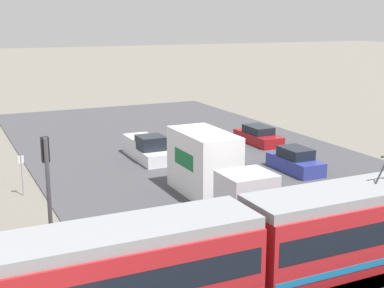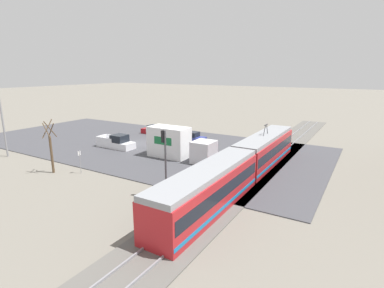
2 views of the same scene
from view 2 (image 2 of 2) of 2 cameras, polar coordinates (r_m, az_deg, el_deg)
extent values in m
plane|color=slate|center=(42.77, -9.87, 0.00)|extent=(320.00, 320.00, 0.00)
cube|color=#424247|center=(42.76, -9.87, 0.05)|extent=(23.05, 49.59, 0.08)
cube|color=#5B5954|center=(34.21, 13.49, -3.62)|extent=(64.78, 4.40, 0.08)
cube|color=gray|center=(34.39, 12.36, -3.27)|extent=(63.49, 0.10, 0.14)
cube|color=gray|center=(33.99, 14.66, -3.61)|extent=(63.49, 0.10, 0.14)
cube|color=#B21E23|center=(33.86, 13.65, -1.26)|extent=(12.93, 2.73, 2.81)
cube|color=black|center=(33.78, 13.68, -0.71)|extent=(12.55, 2.76, 0.94)
cube|color=#1970AD|center=(34.09, 13.57, -2.67)|extent=(12.81, 2.77, 0.27)
cube|color=gray|center=(33.49, 13.80, 1.39)|extent=(12.93, 2.51, 0.40)
cube|color=#B21E23|center=(22.14, 3.01, -9.01)|extent=(12.93, 2.73, 2.81)
cube|color=black|center=(22.01, 3.02, -8.21)|extent=(12.55, 2.76, 0.94)
cube|color=#1970AD|center=(22.49, 2.98, -11.05)|extent=(12.81, 2.77, 0.27)
cube|color=gray|center=(21.57, 3.06, -5.08)|extent=(12.93, 2.51, 0.40)
cylinder|color=#2D2D33|center=(33.76, 14.11, 2.77)|extent=(0.66, 0.07, 1.15)
cylinder|color=#2D2D33|center=(32.92, 13.64, 2.52)|extent=(0.66, 0.07, 1.15)
cube|color=#2D2D33|center=(33.24, 13.93, 3.58)|extent=(1.10, 0.08, 0.06)
cube|color=silver|center=(33.19, 2.25, -1.51)|extent=(2.48, 2.28, 2.43)
cube|color=white|center=(35.46, -4.40, 0.42)|extent=(2.48, 4.83, 3.58)
cube|color=#196B38|center=(34.40, -5.61, 0.58)|extent=(0.02, 2.42, 0.89)
cube|color=silver|center=(41.08, -14.33, -0.06)|extent=(1.94, 5.43, 0.87)
cube|color=black|center=(40.35, -13.64, 1.06)|extent=(1.78, 1.85, 0.94)
cube|color=silver|center=(41.14, -16.38, 0.82)|extent=(0.12, 2.71, 0.51)
cube|color=silver|center=(42.33, -14.62, 1.29)|extent=(0.12, 2.71, 0.51)
cube|color=silver|center=(42.79, -16.85, 1.27)|extent=(1.78, 0.22, 0.51)
cube|color=red|center=(42.45, -17.63, 0.52)|extent=(0.14, 0.04, 0.18)
cube|color=navy|center=(42.60, -0.24, 0.89)|extent=(1.81, 4.22, 0.91)
cube|color=black|center=(42.43, -0.24, 1.93)|extent=(1.55, 2.19, 0.67)
cube|color=maroon|center=(48.75, -6.91, 2.39)|extent=(1.86, 4.76, 0.81)
cube|color=black|center=(48.62, -6.93, 3.20)|extent=(1.60, 2.47, 0.60)
cylinder|color=#47474C|center=(23.86, -5.04, -4.01)|extent=(0.16, 0.16, 5.57)
cube|color=black|center=(23.37, -5.52, 1.46)|extent=(0.28, 0.22, 0.95)
sphere|color=#390606|center=(23.37, -5.77, 2.26)|extent=(0.18, 0.18, 0.18)
sphere|color=#3C2C06|center=(23.44, -5.75, 1.49)|extent=(0.18, 0.18, 0.18)
sphere|color=green|center=(23.51, -5.73, 0.73)|extent=(0.18, 0.18, 0.18)
cylinder|color=brown|center=(33.05, -25.17, -1.85)|extent=(0.24, 0.24, 3.78)
cylinder|color=brown|center=(32.39, -25.98, 2.29)|extent=(0.09, 1.05, 1.45)
cylinder|color=brown|center=(32.29, -25.39, 2.57)|extent=(1.27, 0.09, 1.75)
cylinder|color=brown|center=(32.66, -25.25, 2.46)|extent=(0.09, 1.05, 1.45)
cylinder|color=brown|center=(32.71, -25.88, 2.64)|extent=(1.27, 0.09, 1.75)
cylinder|color=gray|center=(41.64, -32.30, 3.11)|extent=(0.20, 0.20, 7.72)
cylinder|color=gray|center=(31.94, -20.52, -3.28)|extent=(0.06, 0.06, 2.32)
cube|color=white|center=(31.71, -20.69, -1.64)|extent=(0.32, 0.02, 0.44)
cube|color=red|center=(31.72, -20.71, -1.64)|extent=(0.31, 0.01, 0.10)
camera|label=1|loc=(16.21, 53.34, 7.35)|focal=50.00mm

